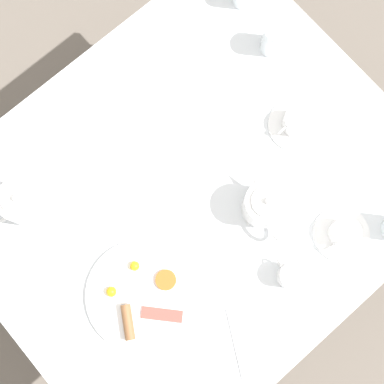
{
  "coord_description": "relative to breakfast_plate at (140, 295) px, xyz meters",
  "views": [
    {
      "loc": [
        -0.21,
        0.18,
        2.23
      ],
      "look_at": [
        0.0,
        0.0,
        0.79
      ],
      "focal_mm": 50.0,
      "sensor_mm": 36.0,
      "label": 1
    }
  ],
  "objects": [
    {
      "name": "ground_plane",
      "position": [
        0.12,
        -0.29,
        -0.77
      ],
      "size": [
        8.0,
        8.0,
        0.0
      ],
      "primitive_type": "plane",
      "color": "#70665B"
    },
    {
      "name": "table",
      "position": [
        0.12,
        -0.29,
        -0.07
      ],
      "size": [
        1.05,
        1.23,
        0.77
      ],
      "color": "silver",
      "rests_on": "ground_plane"
    },
    {
      "name": "breakfast_plate",
      "position": [
        0.0,
        0.0,
        0.0
      ],
      "size": [
        0.3,
        0.3,
        0.04
      ],
      "color": "white",
      "rests_on": "table"
    },
    {
      "name": "teapot_near",
      "position": [
        0.39,
        0.08,
        0.05
      ],
      "size": [
        0.12,
        0.21,
        0.13
      ],
      "rotation": [
        0.0,
        0.0,
        4.59
      ],
      "color": "white",
      "rests_on": "table"
    },
    {
      "name": "teapot_far",
      "position": [
        -0.04,
        -0.41,
        0.05
      ],
      "size": [
        0.2,
        0.12,
        0.13
      ],
      "rotation": [
        0.0,
        0.0,
        5.91
      ],
      "color": "white",
      "rests_on": "table"
    },
    {
      "name": "teacup_with_saucer_left",
      "position": [
        -0.24,
        -0.52,
        0.02
      ],
      "size": [
        0.16,
        0.16,
        0.06
      ],
      "color": "white",
      "rests_on": "table"
    },
    {
      "name": "teacup_with_saucer_right",
      "position": [
        0.08,
        -0.64,
        0.02
      ],
      "size": [
        0.16,
        0.16,
        0.06
      ],
      "color": "white",
      "rests_on": "table"
    },
    {
      "name": "wine_glass_spare",
      "position": [
        0.3,
        -0.75,
        0.04
      ],
      "size": [
        0.07,
        0.07,
        0.11
      ],
      "color": "white",
      "rests_on": "table"
    },
    {
      "name": "creamer_jug",
      "position": [
        -0.22,
        -0.34,
        0.02
      ],
      "size": [
        0.09,
        0.07,
        0.06
      ],
      "color": "white",
      "rests_on": "table"
    },
    {
      "name": "fork_by_plate",
      "position": [
        0.48,
        -0.27,
        -0.01
      ],
      "size": [
        0.07,
        0.17,
        0.0
      ],
      "rotation": [
        0.0,
        0.0,
        3.5
      ],
      "color": "silver",
      "rests_on": "table"
    },
    {
      "name": "knife_by_plate",
      "position": [
        0.42,
        -0.59,
        -0.01
      ],
      "size": [
        0.08,
        0.19,
        0.0
      ],
      "rotation": [
        0.0,
        0.0,
        0.35
      ],
      "color": "silver",
      "rests_on": "table"
    },
    {
      "name": "spoon_for_tea",
      "position": [
        0.29,
        -0.26,
        -0.01
      ],
      "size": [
        0.05,
        0.14,
        0.0
      ],
      "rotation": [
        0.0,
        0.0,
        6.04
      ],
      "color": "silver",
      "rests_on": "table"
    },
    {
      "name": "fork_spare",
      "position": [
        -0.26,
        -0.11,
        -0.01
      ],
      "size": [
        0.17,
        0.1,
        0.0
      ],
      "rotation": [
        0.0,
        0.0,
        1.08
      ],
      "color": "silver",
      "rests_on": "table"
    }
  ]
}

